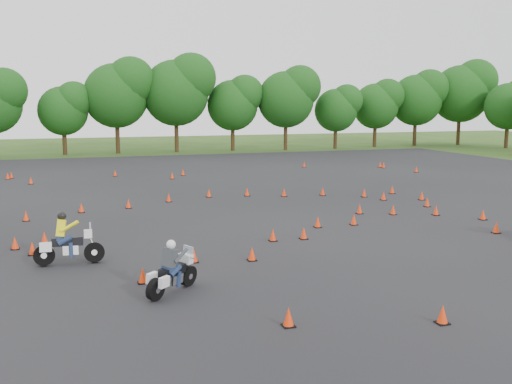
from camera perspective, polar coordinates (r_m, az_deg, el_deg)
The scene contains 6 objects.
ground at distance 23.02m, azimuth 3.07°, elevation -4.43°, with size 140.00×140.00×0.00m, color #2D5119.
asphalt_pad at distance 28.58m, azimuth -1.23°, elevation -1.77°, with size 62.00×62.00×0.00m, color black.
treeline at distance 56.37m, azimuth -8.76°, elevation 8.21°, with size 86.97×32.49×11.12m.
traffic_cones at distance 28.17m, azimuth -1.10°, elevation -1.47°, with size 36.54×32.98×0.45m.
rider_grey at distance 16.26m, azimuth -8.48°, elevation -7.29°, with size 2.06×0.63×1.59m, color #373A3D, non-canonical shape.
rider_yellow at distance 19.78m, azimuth -18.23°, elevation -4.49°, with size 2.26×0.69×1.75m, color yellow, non-canonical shape.
Camera 1 is at (-8.03, -20.91, 5.32)m, focal length 40.00 mm.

